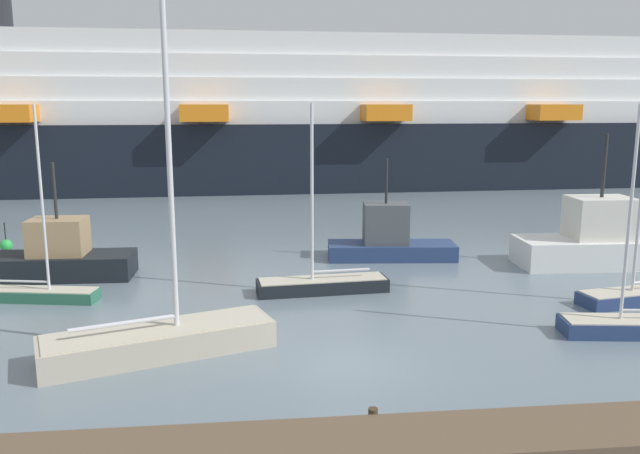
# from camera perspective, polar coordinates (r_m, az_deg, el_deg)

# --- Properties ---
(ground_plane) EXTENTS (600.00, 600.00, 0.00)m
(ground_plane) POSITION_cam_1_polar(r_m,az_deg,el_deg) (20.13, 2.58, -12.34)
(ground_plane) COLOR slate
(dock_pier) EXTENTS (22.35, 2.29, 0.60)m
(dock_pier) POSITION_cam_1_polar(r_m,az_deg,el_deg) (15.49, 5.58, -18.92)
(dock_pier) COLOR brown
(dock_pier) RESTS_ON ground_plane
(sailboat_0) EXTENTS (4.82, 1.92, 7.95)m
(sailboat_0) POSITION_cam_1_polar(r_m,az_deg,el_deg) (28.67, -23.72, -5.29)
(sailboat_0) COLOR #2D6B51
(sailboat_0) RESTS_ON ground_plane
(sailboat_1) EXTENTS (4.90, 1.98, 7.97)m
(sailboat_1) POSITION_cam_1_polar(r_m,az_deg,el_deg) (25.00, 26.06, -7.81)
(sailboat_1) COLOR navy
(sailboat_1) RESTS_ON ground_plane
(sailboat_2) EXTENTS (7.57, 4.34, 13.30)m
(sailboat_2) POSITION_cam_1_polar(r_m,az_deg,el_deg) (21.37, -14.20, -9.40)
(sailboat_2) COLOR #BCB29E
(sailboat_2) RESTS_ON ground_plane
(sailboat_3) EXTENTS (5.42, 2.23, 9.71)m
(sailboat_3) POSITION_cam_1_polar(r_m,az_deg,el_deg) (29.02, 26.76, -5.22)
(sailboat_3) COLOR navy
(sailboat_3) RESTS_ON ground_plane
(sailboat_4) EXTENTS (5.72, 1.90, 7.99)m
(sailboat_4) POSITION_cam_1_polar(r_m,az_deg,el_deg) (27.46, 0.20, -4.99)
(sailboat_4) COLOR black
(sailboat_4) RESTS_ON ground_plane
(fishing_boat_0) EXTENTS (7.39, 2.53, 5.37)m
(fishing_boat_0) POSITION_cam_1_polar(r_m,az_deg,el_deg) (31.99, -22.72, -2.56)
(fishing_boat_0) COLOR black
(fishing_boat_0) RESTS_ON ground_plane
(fishing_boat_1) EXTENTS (6.76, 2.78, 5.23)m
(fishing_boat_1) POSITION_cam_1_polar(r_m,az_deg,el_deg) (33.38, 6.21, -1.13)
(fishing_boat_1) COLOR navy
(fishing_boat_1) RESTS_ON ground_plane
(fishing_boat_2) EXTENTS (8.93, 3.17, 6.55)m
(fishing_boat_2) POSITION_cam_1_polar(r_m,az_deg,el_deg) (34.77, 24.09, -1.25)
(fishing_boat_2) COLOR white
(fishing_boat_2) RESTS_ON ground_plane
(channel_buoy_0) EXTENTS (0.65, 0.65, 1.60)m
(channel_buoy_0) POSITION_cam_1_polar(r_m,az_deg,el_deg) (39.01, -26.28, -1.46)
(channel_buoy_0) COLOR green
(channel_buoy_0) RESTS_ON ground_plane
(cruise_ship) EXTENTS (113.18, 20.54, 19.95)m
(cruise_ship) POSITION_cam_1_polar(r_m,az_deg,el_deg) (64.09, -10.14, 9.39)
(cruise_ship) COLOR black
(cruise_ship) RESTS_ON ground_plane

